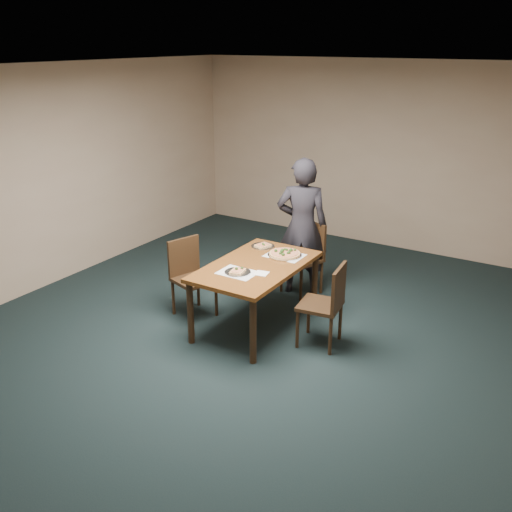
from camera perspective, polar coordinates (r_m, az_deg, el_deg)
The scene contains 13 objects.
ground at distance 6.08m, azimuth -2.77°, elevation -9.37°, with size 8.00×8.00×0.00m, color black.
room_shell at distance 5.41m, azimuth -3.09°, elevation 6.73°, with size 8.00×8.00×8.00m.
dining_table at distance 6.27m, azimuth -0.00°, elevation -1.64°, with size 0.90×1.50×0.75m.
chair_far at distance 7.24m, azimuth 5.07°, elevation 0.25°, with size 0.53×0.53×0.91m.
chair_left at distance 6.67m, azimuth -6.64°, elevation -1.66°, with size 0.53×0.53×0.91m.
chair_right at distance 5.98m, azimuth 7.15°, elevation -4.49°, with size 0.47×0.47×0.91m.
diner at distance 7.11m, azimuth 4.63°, elevation 2.91°, with size 0.64×0.42×1.74m, color black.
placemat_main at distance 6.50m, azimuth 2.89°, elevation 0.05°, with size 0.42×0.32×0.00m, color white.
placemat_near at distance 6.02m, azimuth -1.84°, elevation -1.67°, with size 0.40×0.30×0.00m, color white.
pizza_pan at distance 6.49m, azimuth 2.89°, elevation 0.24°, with size 0.39×0.39×0.07m.
slice_plate_near at distance 6.02m, azimuth -1.84°, elevation -1.56°, with size 0.28×0.28×0.06m.
slice_plate_far at distance 6.76m, azimuth 0.69°, elevation 1.03°, with size 0.28×0.28×0.05m.
napkin at distance 5.99m, azimuth 0.54°, elevation -1.75°, with size 0.14×0.14×0.01m, color white.
Camera 1 is at (2.99, -4.31, 3.07)m, focal length 40.00 mm.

